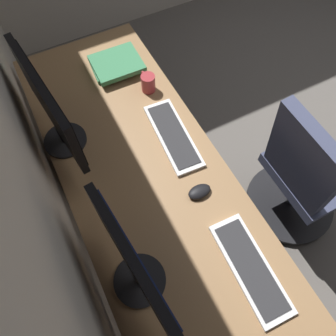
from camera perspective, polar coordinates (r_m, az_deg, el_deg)
desk at (r=1.48m, az=-1.73°, el=-6.07°), size 2.19×0.70×0.73m
drawer_pedestal at (r=1.95m, az=-7.84°, el=0.43°), size 0.40×0.51×0.69m
monitor_primary at (r=1.10m, az=-5.72°, el=-16.78°), size 0.51×0.20×0.40m
monitor_secondary at (r=1.45m, az=-19.82°, el=9.83°), size 0.56×0.20×0.42m
keyboard_main at (r=1.36m, az=14.15°, el=-16.48°), size 0.43×0.16×0.02m
keyboard_spare at (r=1.56m, az=0.91°, el=5.69°), size 0.43×0.17×0.02m
mouse_spare at (r=1.42m, az=5.49°, el=-4.11°), size 0.06×0.10×0.03m
book_stack_near at (r=1.87m, az=-9.03°, el=17.42°), size 0.23×0.27×0.05m
coffee_mug at (r=1.73m, az=-3.51°, el=14.60°), size 0.11×0.07×0.10m
office_chair at (r=1.91m, az=22.47°, el=-1.62°), size 0.56×0.56×0.97m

